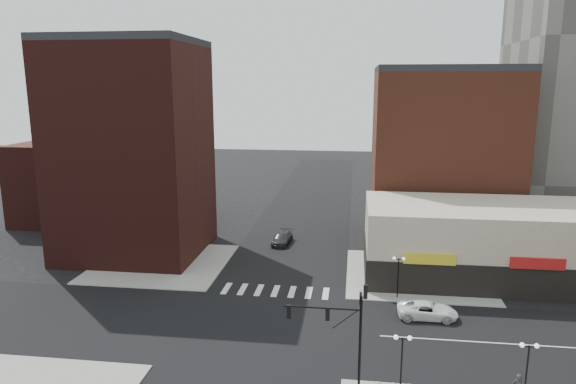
{
  "coord_description": "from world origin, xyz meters",
  "views": [
    {
      "loc": [
        7.51,
        -39.99,
        20.63
      ],
      "look_at": [
        1.6,
        5.05,
        11.0
      ],
      "focal_mm": 32.0,
      "sensor_mm": 36.0,
      "label": 1
    }
  ],
  "objects_px": {
    "street_lamp_ne": "(398,267)",
    "traffic_signal": "(346,321)",
    "street_lamp_se_a": "(402,349)",
    "white_suv": "(427,310)",
    "street_lamp_se_b": "(528,357)",
    "dark_sedan_north": "(282,238)"
  },
  "relations": [
    {
      "from": "street_lamp_se_a",
      "to": "white_suv",
      "type": "height_order",
      "value": "street_lamp_se_a"
    },
    {
      "from": "street_lamp_se_a",
      "to": "dark_sedan_north",
      "type": "xyz_separation_m",
      "value": [
        -12.61,
        31.83,
        -2.56
      ]
    },
    {
      "from": "traffic_signal",
      "to": "street_lamp_se_b",
      "type": "xyz_separation_m",
      "value": [
        11.76,
        -0.17,
        -1.67
      ]
    },
    {
      "from": "street_lamp_ne",
      "to": "dark_sedan_north",
      "type": "distance_m",
      "value": 21.04
    },
    {
      "from": "street_lamp_se_a",
      "to": "white_suv",
      "type": "distance_m",
      "value": 12.68
    },
    {
      "from": "traffic_signal",
      "to": "dark_sedan_north",
      "type": "xyz_separation_m",
      "value": [
        -8.85,
        31.67,
        -4.23
      ]
    },
    {
      "from": "street_lamp_se_b",
      "to": "dark_sedan_north",
      "type": "relative_size",
      "value": 0.82
    },
    {
      "from": "traffic_signal",
      "to": "dark_sedan_north",
      "type": "height_order",
      "value": "traffic_signal"
    },
    {
      "from": "traffic_signal",
      "to": "street_lamp_ne",
      "type": "relative_size",
      "value": 1.87
    },
    {
      "from": "street_lamp_se_a",
      "to": "dark_sedan_north",
      "type": "distance_m",
      "value": 34.34
    },
    {
      "from": "street_lamp_se_a",
      "to": "street_lamp_se_b",
      "type": "relative_size",
      "value": 1.0
    },
    {
      "from": "street_lamp_se_b",
      "to": "white_suv",
      "type": "bearing_deg",
      "value": 111.27
    },
    {
      "from": "street_lamp_se_a",
      "to": "street_lamp_ne",
      "type": "relative_size",
      "value": 1.0
    },
    {
      "from": "traffic_signal",
      "to": "street_lamp_se_b",
      "type": "distance_m",
      "value": 11.88
    },
    {
      "from": "traffic_signal",
      "to": "street_lamp_se_b",
      "type": "relative_size",
      "value": 1.87
    },
    {
      "from": "street_lamp_se_b",
      "to": "dark_sedan_north",
      "type": "height_order",
      "value": "street_lamp_se_b"
    },
    {
      "from": "street_lamp_se_a",
      "to": "traffic_signal",
      "type": "bearing_deg",
      "value": 177.43
    },
    {
      "from": "street_lamp_se_b",
      "to": "white_suv",
      "type": "relative_size",
      "value": 0.78
    },
    {
      "from": "street_lamp_se_b",
      "to": "street_lamp_se_a",
      "type": "bearing_deg",
      "value": 180.0
    },
    {
      "from": "street_lamp_ne",
      "to": "dark_sedan_north",
      "type": "bearing_deg",
      "value": 130.69
    },
    {
      "from": "street_lamp_ne",
      "to": "traffic_signal",
      "type": "bearing_deg",
      "value": -106.75
    },
    {
      "from": "white_suv",
      "to": "dark_sedan_north",
      "type": "xyz_separation_m",
      "value": [
        -15.96,
        19.88,
        -0.0
      ]
    }
  ]
}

